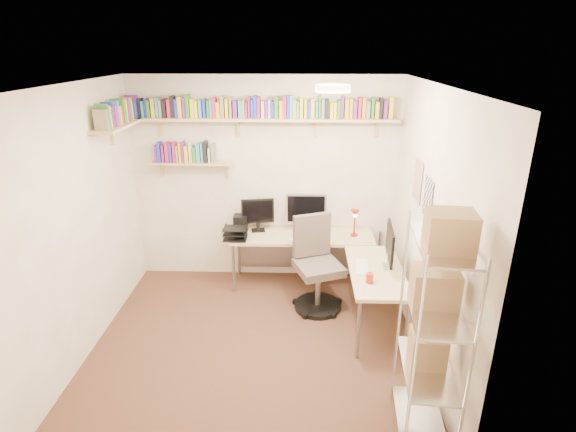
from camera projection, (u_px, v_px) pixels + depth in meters
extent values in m
plane|color=#442B1D|center=(256.00, 343.00, 4.51)|extent=(3.20, 3.20, 0.00)
cube|color=beige|center=(265.00, 181.00, 5.47)|extent=(3.20, 0.04, 2.50)
cube|color=beige|center=(78.00, 226.00, 4.11)|extent=(0.04, 3.00, 2.50)
cube|color=beige|center=(430.00, 230.00, 4.02)|extent=(0.04, 3.00, 2.50)
cube|color=beige|center=(225.00, 324.00, 2.66)|extent=(3.20, 0.04, 2.50)
cube|color=white|center=(248.00, 85.00, 3.62)|extent=(3.20, 3.00, 0.04)
cube|color=silver|center=(418.00, 181.00, 4.43)|extent=(0.01, 0.30, 0.42)
cube|color=silver|center=(428.00, 199.00, 4.07)|extent=(0.01, 0.28, 0.38)
cylinder|color=#FFEAC6|center=(333.00, 88.00, 3.80)|extent=(0.30, 0.30, 0.06)
cube|color=#D8AE7A|center=(263.00, 119.00, 5.08)|extent=(3.05, 0.25, 0.03)
cube|color=#D8AE7A|center=(120.00, 125.00, 4.72)|extent=(0.25, 1.00, 0.03)
cube|color=#D8AE7A|center=(192.00, 163.00, 5.31)|extent=(0.95, 0.20, 0.02)
cube|color=#D8AE7A|center=(160.00, 124.00, 5.20)|extent=(0.03, 0.20, 0.20)
cube|color=#D8AE7A|center=(238.00, 124.00, 5.17)|extent=(0.03, 0.20, 0.20)
cube|color=#D8AE7A|center=(316.00, 125.00, 5.14)|extent=(0.03, 0.20, 0.20)
cube|color=#D8AE7A|center=(377.00, 125.00, 5.12)|extent=(0.03, 0.20, 0.20)
cube|color=#222FB4|center=(134.00, 108.00, 5.07)|extent=(0.03, 0.12, 0.21)
cube|color=#222FB4|center=(138.00, 108.00, 5.07)|extent=(0.03, 0.13, 0.21)
cube|color=black|center=(141.00, 108.00, 5.07)|extent=(0.03, 0.13, 0.21)
cube|color=teal|center=(144.00, 109.00, 5.08)|extent=(0.02, 0.14, 0.18)
cube|color=#222FB4|center=(147.00, 108.00, 5.07)|extent=(0.02, 0.12, 0.21)
cube|color=#2D7928|center=(150.00, 109.00, 5.07)|extent=(0.04, 0.14, 0.19)
cube|color=yellow|center=(154.00, 108.00, 5.07)|extent=(0.04, 0.14, 0.21)
cube|color=teal|center=(158.00, 108.00, 5.07)|extent=(0.03, 0.14, 0.22)
cube|color=#7C735A|center=(161.00, 108.00, 5.07)|extent=(0.03, 0.14, 0.20)
cube|color=black|center=(165.00, 108.00, 5.07)|extent=(0.04, 0.13, 0.20)
cube|color=#BD1945|center=(169.00, 108.00, 5.06)|extent=(0.04, 0.11, 0.20)
cube|color=black|center=(173.00, 107.00, 5.06)|extent=(0.04, 0.12, 0.24)
cube|color=#222FB4|center=(177.00, 108.00, 5.06)|extent=(0.03, 0.13, 0.20)
cube|color=yellow|center=(181.00, 107.00, 5.06)|extent=(0.04, 0.14, 0.23)
cube|color=#6A2281|center=(185.00, 107.00, 5.06)|extent=(0.03, 0.11, 0.22)
cube|color=#2D7928|center=(188.00, 106.00, 5.05)|extent=(0.04, 0.14, 0.25)
cube|color=yellow|center=(193.00, 108.00, 5.06)|extent=(0.04, 0.13, 0.21)
cube|color=yellow|center=(197.00, 109.00, 5.06)|extent=(0.03, 0.14, 0.19)
cube|color=teal|center=(201.00, 109.00, 5.06)|extent=(0.03, 0.14, 0.20)
cube|color=#222FB4|center=(205.00, 108.00, 5.05)|extent=(0.03, 0.13, 0.20)
cube|color=#2D7928|center=(209.00, 109.00, 5.05)|extent=(0.03, 0.11, 0.19)
cube|color=teal|center=(212.00, 109.00, 5.05)|extent=(0.02, 0.13, 0.19)
cube|color=#BD1945|center=(215.00, 108.00, 5.05)|extent=(0.04, 0.12, 0.22)
cube|color=gold|center=(219.00, 110.00, 5.05)|extent=(0.04, 0.12, 0.17)
cube|color=#7C735A|center=(223.00, 107.00, 5.04)|extent=(0.04, 0.14, 0.24)
cube|color=yellow|center=(227.00, 108.00, 5.04)|extent=(0.03, 0.13, 0.21)
cube|color=#7C735A|center=(231.00, 107.00, 5.04)|extent=(0.03, 0.14, 0.23)
cube|color=#6A2281|center=(235.00, 109.00, 5.05)|extent=(0.04, 0.13, 0.19)
cube|color=teal|center=(241.00, 109.00, 5.04)|extent=(0.04, 0.12, 0.19)
cube|color=gold|center=(244.00, 109.00, 5.04)|extent=(0.02, 0.11, 0.20)
cube|color=#6A2281|center=(247.00, 110.00, 5.04)|extent=(0.02, 0.14, 0.17)
cube|color=#BD1945|center=(249.00, 107.00, 5.03)|extent=(0.02, 0.11, 0.23)
cube|color=#222FB4|center=(253.00, 109.00, 5.04)|extent=(0.03, 0.15, 0.20)
cube|color=#222FB4|center=(256.00, 107.00, 5.03)|extent=(0.04, 0.13, 0.24)
cube|color=#BD1945|center=(259.00, 107.00, 5.03)|extent=(0.03, 0.14, 0.23)
cube|color=beige|center=(263.00, 109.00, 5.04)|extent=(0.04, 0.12, 0.19)
cube|color=#6A2281|center=(267.00, 109.00, 5.03)|extent=(0.03, 0.13, 0.19)
cube|color=beige|center=(270.00, 109.00, 5.03)|extent=(0.02, 0.12, 0.20)
cube|color=#222FB4|center=(273.00, 109.00, 5.03)|extent=(0.03, 0.15, 0.18)
cube|color=#2D7928|center=(276.00, 107.00, 5.02)|extent=(0.04, 0.14, 0.24)
cube|color=gold|center=(281.00, 109.00, 5.03)|extent=(0.04, 0.13, 0.19)
cube|color=#BD1945|center=(285.00, 107.00, 5.02)|extent=(0.03, 0.13, 0.24)
cube|color=#222FB4|center=(288.00, 107.00, 5.02)|extent=(0.03, 0.14, 0.24)
cube|color=teal|center=(291.00, 107.00, 5.02)|extent=(0.03, 0.13, 0.25)
cube|color=gold|center=(295.00, 109.00, 5.02)|extent=(0.03, 0.11, 0.20)
cube|color=teal|center=(298.00, 110.00, 5.03)|extent=(0.03, 0.14, 0.18)
cube|color=yellow|center=(301.00, 108.00, 5.02)|extent=(0.03, 0.13, 0.22)
cube|color=yellow|center=(306.00, 109.00, 5.02)|extent=(0.03, 0.12, 0.20)
cube|color=#222FB4|center=(309.00, 110.00, 5.02)|extent=(0.03, 0.13, 0.19)
cube|color=yellow|center=(313.00, 108.00, 5.02)|extent=(0.04, 0.15, 0.22)
cube|color=teal|center=(317.00, 110.00, 5.02)|extent=(0.02, 0.11, 0.18)
cube|color=#2D7928|center=(320.00, 107.00, 5.01)|extent=(0.02, 0.12, 0.25)
cube|color=#7C735A|center=(323.00, 109.00, 5.01)|extent=(0.03, 0.12, 0.21)
cube|color=black|center=(327.00, 109.00, 5.01)|extent=(0.04, 0.14, 0.21)
cube|color=yellow|center=(331.00, 110.00, 5.02)|extent=(0.03, 0.13, 0.18)
cube|color=yellow|center=(335.00, 110.00, 5.02)|extent=(0.03, 0.14, 0.18)
cube|color=#2D7928|center=(338.00, 109.00, 5.01)|extent=(0.03, 0.14, 0.20)
cube|color=#6A2281|center=(342.00, 107.00, 5.00)|extent=(0.03, 0.12, 0.24)
cube|color=gold|center=(346.00, 108.00, 5.00)|extent=(0.04, 0.13, 0.22)
cube|color=gold|center=(351.00, 108.00, 5.00)|extent=(0.03, 0.15, 0.22)
cube|color=#6A2281|center=(355.00, 109.00, 5.01)|extent=(0.04, 0.14, 0.20)
cube|color=#BD1945|center=(359.00, 108.00, 5.00)|extent=(0.03, 0.14, 0.23)
cube|color=gold|center=(363.00, 108.00, 5.00)|extent=(0.04, 0.11, 0.23)
cube|color=#7C735A|center=(368.00, 110.00, 5.00)|extent=(0.04, 0.11, 0.19)
cube|color=#2D7928|center=(372.00, 108.00, 4.99)|extent=(0.03, 0.12, 0.23)
cube|color=gold|center=(377.00, 110.00, 5.00)|extent=(0.04, 0.13, 0.18)
cube|color=black|center=(381.00, 108.00, 4.99)|extent=(0.03, 0.13, 0.22)
cube|color=#6A2281|center=(385.00, 109.00, 5.00)|extent=(0.04, 0.12, 0.20)
cube|color=yellow|center=(390.00, 108.00, 4.99)|extent=(0.04, 0.12, 0.24)
cube|color=#7C735A|center=(101.00, 120.00, 4.27)|extent=(0.14, 0.03, 0.20)
cube|color=#2D7928|center=(102.00, 117.00, 4.30)|extent=(0.13, 0.02, 0.25)
cube|color=teal|center=(104.00, 118.00, 4.34)|extent=(0.13, 0.02, 0.22)
cube|color=gold|center=(106.00, 117.00, 4.37)|extent=(0.11, 0.03, 0.22)
cube|color=#6A2281|center=(107.00, 118.00, 4.41)|extent=(0.12, 0.02, 0.20)
cube|color=#222FB4|center=(108.00, 115.00, 4.43)|extent=(0.12, 0.02, 0.25)
cube|color=#BD1945|center=(110.00, 116.00, 4.47)|extent=(0.13, 0.04, 0.21)
cube|color=#6A2281|center=(112.00, 116.00, 4.52)|extent=(0.13, 0.03, 0.20)
cube|color=teal|center=(113.00, 113.00, 4.54)|extent=(0.13, 0.04, 0.25)
cube|color=gold|center=(115.00, 115.00, 4.59)|extent=(0.13, 0.04, 0.19)
cube|color=#BD1945|center=(117.00, 115.00, 4.64)|extent=(0.13, 0.04, 0.18)
cube|color=#2D7928|center=(118.00, 111.00, 4.67)|extent=(0.14, 0.03, 0.25)
cube|color=#2D7928|center=(120.00, 114.00, 4.72)|extent=(0.13, 0.03, 0.19)
cube|color=yellow|center=(121.00, 111.00, 4.75)|extent=(0.12, 0.04, 0.23)
cube|color=#6A2281|center=(123.00, 110.00, 4.80)|extent=(0.14, 0.04, 0.24)
cube|color=#222FB4|center=(125.00, 111.00, 4.85)|extent=(0.12, 0.03, 0.20)
cube|color=yellow|center=(126.00, 109.00, 4.88)|extent=(0.14, 0.02, 0.24)
cube|color=#2D7928|center=(128.00, 111.00, 4.93)|extent=(0.12, 0.02, 0.17)
cube|color=#222FB4|center=(129.00, 110.00, 4.96)|extent=(0.14, 0.04, 0.20)
cube|color=#2D7928|center=(130.00, 110.00, 5.00)|extent=(0.12, 0.03, 0.17)
cube|color=#6A2281|center=(131.00, 108.00, 5.02)|extent=(0.12, 0.03, 0.22)
cube|color=#6A2281|center=(132.00, 106.00, 5.05)|extent=(0.15, 0.03, 0.25)
cube|color=#6A2281|center=(157.00, 153.00, 5.28)|extent=(0.03, 0.12, 0.20)
cube|color=#222FB4|center=(160.00, 152.00, 5.27)|extent=(0.04, 0.13, 0.23)
cube|color=#6A2281|center=(164.00, 153.00, 5.28)|extent=(0.03, 0.13, 0.21)
cube|color=#BD1945|center=(168.00, 152.00, 5.27)|extent=(0.04, 0.14, 0.23)
cube|color=#222FB4|center=(171.00, 152.00, 5.27)|extent=(0.03, 0.13, 0.22)
cube|color=#BD1945|center=(175.00, 152.00, 5.27)|extent=(0.03, 0.13, 0.23)
cube|color=#7C735A|center=(178.00, 154.00, 5.28)|extent=(0.03, 0.13, 0.19)
cube|color=yellow|center=(181.00, 152.00, 5.27)|extent=(0.02, 0.13, 0.22)
cube|color=#6A2281|center=(184.00, 152.00, 5.26)|extent=(0.03, 0.13, 0.24)
cube|color=yellow|center=(187.00, 154.00, 5.27)|extent=(0.04, 0.14, 0.19)
cube|color=beige|center=(191.00, 152.00, 5.26)|extent=(0.03, 0.12, 0.23)
cube|color=#2D7928|center=(195.00, 154.00, 5.27)|extent=(0.04, 0.14, 0.18)
cube|color=teal|center=(199.00, 153.00, 5.26)|extent=(0.04, 0.13, 0.22)
cube|color=teal|center=(203.00, 152.00, 5.26)|extent=(0.02, 0.14, 0.23)
cube|color=black|center=(206.00, 152.00, 5.26)|extent=(0.03, 0.14, 0.25)
cube|color=beige|center=(210.00, 155.00, 5.27)|extent=(0.02, 0.12, 0.17)
cube|color=#7C735A|center=(214.00, 153.00, 5.26)|extent=(0.04, 0.12, 0.22)
cube|color=#D6BF8B|center=(302.00, 236.00, 5.41)|extent=(1.71, 0.54, 0.04)
cube|color=#D6BF8B|center=(376.00, 271.00, 4.57)|extent=(0.54, 1.17, 0.04)
cylinder|color=gray|center=(234.00, 269.00, 5.34)|extent=(0.04, 0.04, 0.63)
cylinder|color=gray|center=(239.00, 252.00, 5.76)|extent=(0.04, 0.04, 0.63)
cylinder|color=gray|center=(379.00, 254.00, 5.71)|extent=(0.04, 0.04, 0.63)
cylinder|color=gray|center=(358.00, 330.00, 4.19)|extent=(0.04, 0.04, 0.63)
cylinder|color=gray|center=(407.00, 331.00, 4.18)|extent=(0.04, 0.04, 0.63)
cube|color=gray|center=(302.00, 250.00, 5.73)|extent=(1.62, 0.02, 0.49)
cube|color=silver|center=(306.00, 209.00, 5.39)|extent=(0.49, 0.03, 0.38)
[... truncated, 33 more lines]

